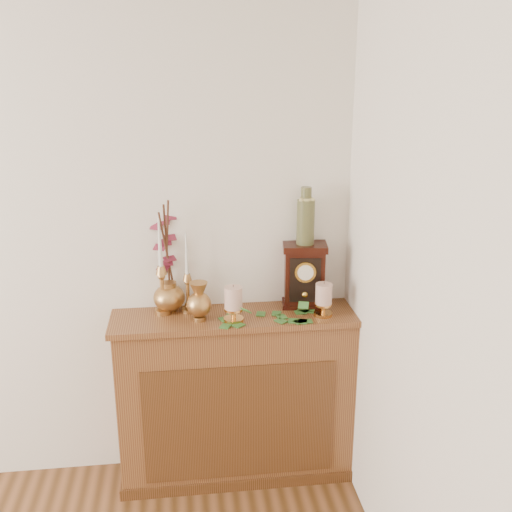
{
  "coord_description": "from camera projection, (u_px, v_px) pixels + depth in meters",
  "views": [
    {
      "loc": [
        1.16,
        -0.65,
        2.12
      ],
      "look_at": [
        1.5,
        2.05,
        1.25
      ],
      "focal_mm": 42.0,
      "sensor_mm": 36.0,
      "label": 1
    }
  ],
  "objects": [
    {
      "name": "pillar_candle_right",
      "position": [
        324.0,
        298.0,
        2.95
      ],
      "size": [
        0.09,
        0.09,
        0.18
      ],
      "rotation": [
        0.0,
        0.0,
        -0.25
      ],
      "color": "gold",
      "rests_on": "console_shelf"
    },
    {
      "name": "ivy_garland",
      "position": [
        262.0,
        316.0,
        2.94
      ],
      "size": [
        0.55,
        0.23,
        0.09
      ],
      "rotation": [
        0.0,
        0.0,
        -0.11
      ],
      "color": "#326827",
      "rests_on": "console_shelf"
    },
    {
      "name": "candlestick_left",
      "position": [
        162.0,
        282.0,
        2.95
      ],
      "size": [
        0.09,
        0.09,
        0.51
      ],
      "rotation": [
        0.0,
        0.0,
        -0.14
      ],
      "color": "tan",
      "rests_on": "console_shelf"
    },
    {
      "name": "bud_vase",
      "position": [
        199.0,
        302.0,
        2.89
      ],
      "size": [
        0.12,
        0.12,
        0.2
      ],
      "rotation": [
        0.0,
        0.0,
        0.04
      ],
      "color": "tan",
      "rests_on": "console_shelf"
    },
    {
      "name": "mantel_clock",
      "position": [
        304.0,
        275.0,
        3.06
      ],
      "size": [
        0.24,
        0.18,
        0.33
      ],
      "rotation": [
        0.0,
        0.0,
        -0.13
      ],
      "color": "#34110A",
      "rests_on": "console_shelf"
    },
    {
      "name": "ginger_jar",
      "position": [
        166.0,
        259.0,
        2.99
      ],
      "size": [
        0.24,
        0.25,
        0.59
      ],
      "rotation": [
        0.0,
        0.0,
        -0.21
      ],
      "color": "tan",
      "rests_on": "console_shelf"
    },
    {
      "name": "candlestick_center",
      "position": [
        188.0,
        287.0,
        2.98
      ],
      "size": [
        0.07,
        0.07,
        0.41
      ],
      "rotation": [
        0.0,
        0.0,
        -0.38
      ],
      "color": "tan",
      "rests_on": "console_shelf"
    },
    {
      "name": "console_shelf",
      "position": [
        236.0,
        401.0,
        3.14
      ],
      "size": [
        1.24,
        0.34,
        0.93
      ],
      "color": "brown",
      "rests_on": "ground"
    },
    {
      "name": "ceramic_vase",
      "position": [
        306.0,
        219.0,
        2.97
      ],
      "size": [
        0.09,
        0.09,
        0.29
      ],
      "rotation": [
        0.0,
        0.0,
        -0.13
      ],
      "color": "#1A3426",
      "rests_on": "mantel_clock"
    },
    {
      "name": "pillar_candle_left",
      "position": [
        233.0,
        302.0,
        2.88
      ],
      "size": [
        0.1,
        0.1,
        0.19
      ],
      "rotation": [
        0.0,
        0.0,
        -0.14
      ],
      "color": "gold",
      "rests_on": "console_shelf"
    }
  ]
}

